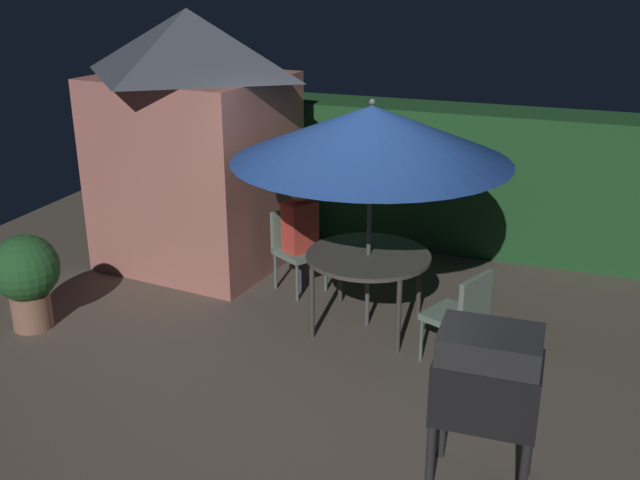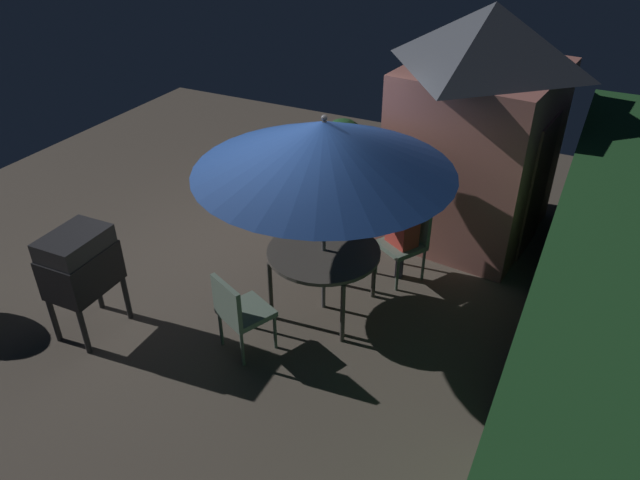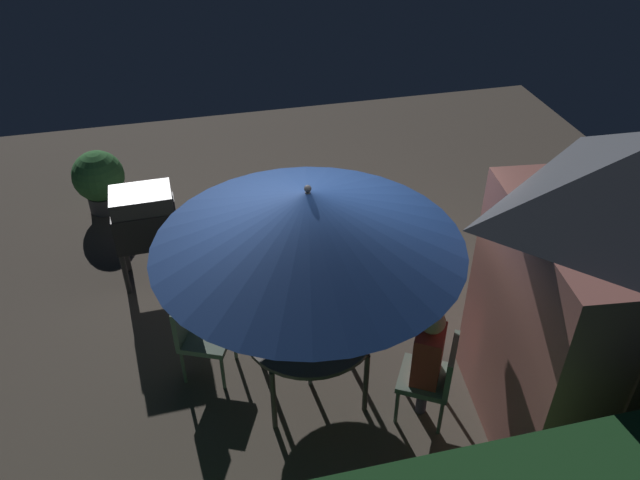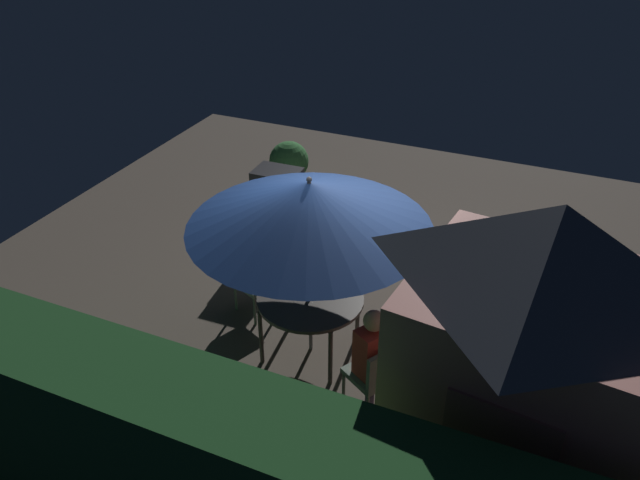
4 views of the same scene
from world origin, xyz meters
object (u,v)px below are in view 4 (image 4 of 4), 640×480
patio_umbrella (309,205)px  chair_far_side (252,275)px  chair_near_shed (377,373)px  person_in_red (372,349)px  garden_shed (530,360)px  potted_plant_by_shed (289,163)px  potted_plant_by_grill (606,319)px  bbq_grill (278,192)px  patio_table (310,302)px

patio_umbrella → chair_far_side: patio_umbrella is taller
chair_near_shed → person_in_red: (0.07, -0.04, 0.26)m
garden_shed → potted_plant_by_shed: (4.50, -4.70, -1.03)m
chair_near_shed → person_in_red: bearing=-30.8°
chair_near_shed → potted_plant_by_shed: 5.33m
potted_plant_by_grill → chair_far_side: bearing=10.4°
garden_shed → chair_far_side: garden_shed is taller
chair_far_side → garden_shed: bearing=157.6°
potted_plant_by_grill → potted_plant_by_shed: bearing=-25.8°
patio_umbrella → bbq_grill: size_ratio=2.19×
patio_umbrella → chair_far_side: bearing=-23.7°
patio_umbrella → potted_plant_by_grill: (-3.14, -1.20, -1.40)m
garden_shed → potted_plant_by_grill: garden_shed is taller
chair_near_shed → potted_plant_by_grill: 2.79m
bbq_grill → chair_near_shed: bbq_grill is taller
garden_shed → bbq_grill: size_ratio=2.48×
bbq_grill → potted_plant_by_shed: bbq_grill is taller
bbq_grill → chair_far_side: (-0.43, 1.60, -0.33)m
garden_shed → patio_umbrella: bearing=-21.9°
patio_umbrella → potted_plant_by_grill: bearing=-159.0°
patio_table → potted_plant_by_grill: potted_plant_by_grill is taller
chair_far_side → potted_plant_by_grill: size_ratio=0.92×
patio_umbrella → chair_far_side: (1.01, -0.45, -1.45)m
garden_shed → patio_umbrella: garden_shed is taller
chair_near_shed → bbq_grill: bearing=-47.2°
patio_table → person_in_red: 1.10m
patio_umbrella → potted_plant_by_shed: size_ratio=3.00×
potted_plant_by_shed → person_in_red: (-3.02, 4.29, 0.30)m
bbq_grill → chair_far_side: bearing=104.9°
bbq_grill → potted_plant_by_grill: bbq_grill is taller
patio_umbrella → person_in_red: 1.62m
patio_umbrella → chair_far_side: size_ratio=2.92×
potted_plant_by_grill → person_in_red: size_ratio=0.77×
patio_table → chair_near_shed: bearing=149.2°
chair_far_side → person_in_red: bearing=152.7°
garden_shed → chair_near_shed: size_ratio=3.31×
patio_table → person_in_red: person_in_red is taller
patio_table → bbq_grill: bbq_grill is taller
chair_near_shed → person_in_red: size_ratio=0.71×
patio_table → potted_plant_by_grill: 3.36m
chair_far_side → potted_plant_by_shed: chair_far_side is taller
patio_table → chair_far_side: (1.01, -0.45, -0.19)m
patio_table → potted_plant_by_shed: size_ratio=1.40×
bbq_grill → chair_near_shed: bearing=132.8°
chair_near_shed → patio_umbrella: bearing=-30.8°
potted_plant_by_shed → potted_plant_by_grill: bearing=154.2°
garden_shed → person_in_red: 1.71m
chair_near_shed → potted_plant_by_grill: bearing=-139.5°
patio_table → potted_plant_by_shed: potted_plant_by_shed is taller
potted_plant_by_grill → garden_shed: bearing=71.9°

